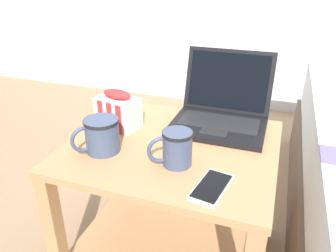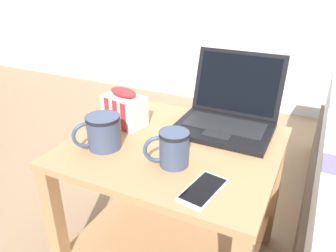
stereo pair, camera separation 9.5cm
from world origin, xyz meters
name	(u,v)px [view 1 (the left image)]	position (x,y,z in m)	size (l,w,h in m)	color
bedside_table	(172,189)	(0.00, 0.00, 0.32)	(0.64, 0.56, 0.50)	tan
laptop	(221,111)	(0.11, 0.20, 0.54)	(0.31, 0.30, 0.23)	black
mug_front_left	(101,134)	(-0.18, -0.11, 0.55)	(0.11, 0.13, 0.10)	#3F4C6B
mug_front_right	(176,147)	(0.05, -0.11, 0.55)	(0.12, 0.10, 0.10)	#3F4C6B
snack_bag	(118,110)	(-0.21, 0.05, 0.55)	(0.16, 0.12, 0.13)	white
cell_phone	(212,187)	(0.17, -0.19, 0.50)	(0.09, 0.15, 0.01)	#B7BABC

